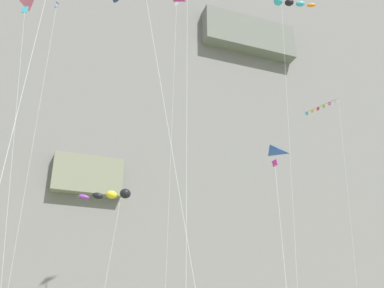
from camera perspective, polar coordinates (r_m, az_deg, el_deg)
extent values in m
cube|color=slate|center=(76.23, -12.95, 6.02)|extent=(180.00, 20.74, 82.47)
cube|color=gray|center=(59.13, -13.01, -3.95)|extent=(8.71, 2.24, 4.96)
cube|color=slate|center=(79.40, 6.80, 12.92)|extent=(16.23, 4.83, 6.37)
cylinder|color=silver|center=(24.82, -0.64, 8.38)|extent=(1.88, 5.35, 33.85)
cube|color=navy|center=(39.38, -16.56, 16.63)|extent=(0.22, 0.16, 0.12)
cube|color=blue|center=(39.11, -16.72, 16.16)|extent=(0.23, 0.14, 0.12)
cylinder|color=silver|center=(30.93, -19.45, -0.54)|extent=(0.31, 3.43, 30.50)
cylinder|color=silver|center=(15.62, -21.28, 2.91)|extent=(0.68, 5.71, 20.50)
cylinder|color=black|center=(49.06, 15.87, 4.63)|extent=(1.49, 3.96, 0.02)
cube|color=white|center=(48.19, 17.61, 5.16)|extent=(0.15, 0.31, 0.35)
cube|color=pink|center=(48.49, 16.92, 4.87)|extent=(0.13, 0.30, 0.35)
cube|color=#8CCC33|center=(48.81, 16.23, 4.58)|extent=(0.13, 0.30, 0.35)
cube|color=red|center=(49.13, 15.56, 4.29)|extent=(0.14, 0.31, 0.35)
cube|color=yellow|center=(49.47, 14.89, 4.01)|extent=(0.14, 0.30, 0.35)
cube|color=#38B2D1|center=(49.81, 14.24, 3.73)|extent=(0.14, 0.30, 0.35)
cylinder|color=silver|center=(42.06, 19.34, -9.56)|extent=(2.70, 1.43, 26.45)
pyramid|color=pink|center=(35.15, -19.33, 16.02)|extent=(2.05, 2.24, 0.25)
cube|color=#38B2D1|center=(35.32, -20.26, 15.57)|extent=(0.46, 0.33, 0.56)
cylinder|color=silver|center=(26.70, -21.75, -2.52)|extent=(2.09, 5.39, 25.30)
ellipsoid|color=black|center=(33.17, -8.39, -6.18)|extent=(0.99, 0.84, 0.81)
ellipsoid|color=yellow|center=(33.11, -10.06, -6.28)|extent=(0.95, 0.71, 0.68)
ellipsoid|color=black|center=(33.08, -11.75, -6.38)|extent=(0.91, 0.58, 0.56)
ellipsoid|color=purple|center=(33.07, -13.43, -6.48)|extent=(0.87, 0.45, 0.43)
pyramid|color=blue|center=(26.85, 9.59, -2.39)|extent=(1.60, 1.36, 0.21)
cube|color=#CC3399|center=(26.56, 10.36, -2.37)|extent=(0.19, 0.37, 0.41)
cylinder|color=silver|center=(22.49, 11.64, -15.89)|extent=(2.46, 4.27, 13.26)
cylinder|color=silver|center=(15.94, -2.39, -1.62)|extent=(2.76, 2.24, 19.36)
pyramid|color=#CC3399|center=(45.80, -2.41, 16.99)|extent=(1.67, 1.57, 0.40)
cube|color=white|center=(45.59, -1.94, 17.16)|extent=(0.31, 0.39, 0.47)
cylinder|color=silver|center=(35.68, -2.73, -2.32)|extent=(1.22, 1.98, 33.67)
ellipsoid|color=#38B2D1|center=(38.37, 10.78, 17.22)|extent=(0.97, 0.90, 0.77)
ellipsoid|color=black|center=(38.49, 12.12, 16.99)|extent=(0.92, 0.78, 0.64)
ellipsoid|color=#38B2D1|center=(38.62, 13.45, 16.76)|extent=(0.87, 0.65, 0.52)
ellipsoid|color=orange|center=(38.77, 14.76, 16.52)|extent=(0.81, 0.53, 0.39)
cylinder|color=silver|center=(29.76, 12.30, -2.60)|extent=(2.29, 1.63, 28.48)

